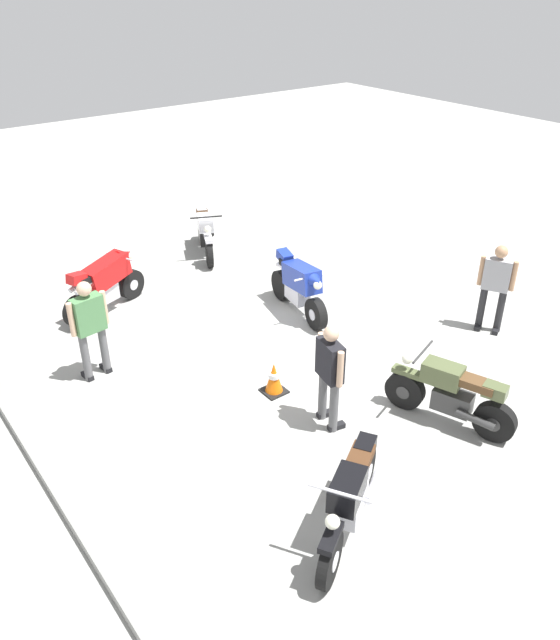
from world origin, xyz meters
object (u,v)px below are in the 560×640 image
(person_in_black_shirt, at_px, (330,371))
(person_in_gray_shirt, at_px, (496,283))
(motorcycle_red_sportbike, at_px, (105,283))
(motorcycle_olive_vintage, at_px, (451,395))
(motorcycle_blue_sportbike, at_px, (299,285))
(motorcycle_silver_cruiser, at_px, (205,232))
(traffic_cone, at_px, (274,378))
(motorcycle_black_cruiser, at_px, (350,499))
(person_in_green_shirt, at_px, (90,324))

(person_in_black_shirt, bearing_deg, person_in_gray_shirt, 15.57)
(motorcycle_red_sportbike, relative_size, motorcycle_olive_vintage, 1.00)
(motorcycle_red_sportbike, height_order, motorcycle_olive_vintage, motorcycle_red_sportbike)
(motorcycle_blue_sportbike, bearing_deg, motorcycle_silver_cruiser, -170.44)
(traffic_cone, bearing_deg, person_in_gray_shirt, -100.92)
(motorcycle_blue_sportbike, xyz_separation_m, motorcycle_black_cruiser, (-4.53, 2.90, -0.07))
(motorcycle_olive_vintage, xyz_separation_m, person_in_black_shirt, (1.04, 1.41, 0.45))
(motorcycle_olive_vintage, height_order, traffic_cone, motorcycle_olive_vintage)
(motorcycle_blue_sportbike, bearing_deg, person_in_green_shirt, -84.09)
(person_in_gray_shirt, bearing_deg, motorcycle_black_cruiser, -6.87)
(motorcycle_blue_sportbike, bearing_deg, motorcycle_olive_vintage, 5.53)
(person_in_black_shirt, relative_size, traffic_cone, 3.11)
(motorcycle_blue_sportbike, bearing_deg, motorcycle_red_sportbike, -117.70)
(motorcycle_red_sportbike, height_order, person_in_green_shirt, person_in_green_shirt)
(motorcycle_red_sportbike, distance_m, traffic_cone, 4.20)
(motorcycle_red_sportbike, bearing_deg, motorcycle_silver_cruiser, 1.65)
(motorcycle_silver_cruiser, height_order, traffic_cone, motorcycle_silver_cruiser)
(motorcycle_olive_vintage, height_order, person_in_gray_shirt, person_in_gray_shirt)
(person_in_black_shirt, xyz_separation_m, traffic_cone, (1.10, 0.15, -0.67))
(motorcycle_red_sportbike, distance_m, person_in_gray_shirt, 7.21)
(motorcycle_silver_cruiser, height_order, person_in_gray_shirt, person_in_gray_shirt)
(motorcycle_blue_sportbike, distance_m, motorcycle_silver_cruiser, 3.53)
(person_in_black_shirt, height_order, person_in_green_shirt, person_in_green_shirt)
(motorcycle_black_cruiser, bearing_deg, motorcycle_olive_vintage, 162.80)
(motorcycle_black_cruiser, relative_size, traffic_cone, 3.50)
(person_in_black_shirt, distance_m, person_in_green_shirt, 3.87)
(person_in_black_shirt, height_order, traffic_cone, person_in_black_shirt)
(motorcycle_silver_cruiser, relative_size, person_in_black_shirt, 1.18)
(motorcycle_silver_cruiser, height_order, person_in_black_shirt, person_in_black_shirt)
(motorcycle_red_sportbike, xyz_separation_m, traffic_cone, (-4.07, -0.97, -0.33))
(motorcycle_olive_vintage, distance_m, person_in_black_shirt, 1.81)
(person_in_gray_shirt, relative_size, traffic_cone, 3.13)
(motorcycle_red_sportbike, xyz_separation_m, motorcycle_black_cruiser, (-6.83, 0.00, -0.07))
(motorcycle_red_sportbike, relative_size, person_in_black_shirt, 1.15)
(motorcycle_black_cruiser, bearing_deg, traffic_cone, -140.25)
(motorcycle_black_cruiser, bearing_deg, motorcycle_silver_cruiser, -141.15)
(motorcycle_silver_cruiser, bearing_deg, motorcycle_black_cruiser, 4.84)
(motorcycle_red_sportbike, xyz_separation_m, person_in_black_shirt, (-5.17, -1.12, 0.34))
(motorcycle_blue_sportbike, relative_size, motorcycle_silver_cruiser, 1.00)
(motorcycle_red_sportbike, xyz_separation_m, person_in_green_shirt, (-1.97, 1.05, 0.38))
(motorcycle_red_sportbike, xyz_separation_m, motorcycle_olive_vintage, (-6.22, -2.53, -0.11))
(motorcycle_silver_cruiser, xyz_separation_m, person_in_green_shirt, (-3.19, 4.02, 0.46))
(motorcycle_red_sportbike, distance_m, motorcycle_black_cruiser, 6.83)
(traffic_cone, bearing_deg, motorcycle_silver_cruiser, -20.75)
(person_in_green_shirt, bearing_deg, person_in_black_shirt, -152.83)
(motorcycle_olive_vintage, bearing_deg, person_in_gray_shirt, -83.36)
(person_in_gray_shirt, height_order, person_in_green_shirt, person_in_green_shirt)
(person_in_gray_shirt, height_order, traffic_cone, person_in_gray_shirt)
(traffic_cone, bearing_deg, motorcycle_red_sportbike, 13.38)
(motorcycle_olive_vintage, bearing_deg, person_in_green_shirt, 21.20)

